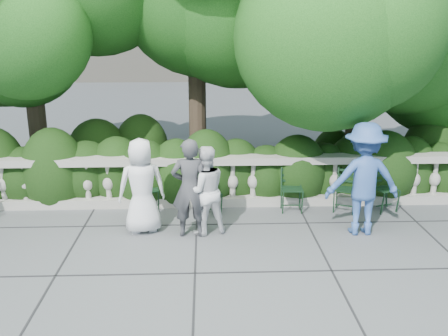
{
  "coord_description": "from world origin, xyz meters",
  "views": [
    {
      "loc": [
        -0.33,
        -7.5,
        3.49
      ],
      "look_at": [
        0.0,
        1.0,
        1.0
      ],
      "focal_mm": 40.0,
      "sensor_mm": 36.0,
      "label": 1
    }
  ],
  "objects_px": {
    "chair_b": "(212,218)",
    "person_casual_man": "(205,190)",
    "chair_c": "(292,214)",
    "person_woman_grey": "(190,188)",
    "chair_d": "(149,214)",
    "chair_f": "(388,213)",
    "chair_e": "(343,214)",
    "person_older_blue": "(363,179)",
    "person_businessman": "(142,186)"
  },
  "relations": [
    {
      "from": "person_businessman",
      "to": "person_woman_grey",
      "type": "distance_m",
      "value": 0.85
    },
    {
      "from": "chair_c",
      "to": "person_older_blue",
      "type": "xyz_separation_m",
      "value": [
        1.02,
        -0.9,
        0.96
      ]
    },
    {
      "from": "chair_d",
      "to": "person_woman_grey",
      "type": "xyz_separation_m",
      "value": [
        0.81,
        -0.98,
        0.84
      ]
    },
    {
      "from": "person_businessman",
      "to": "person_casual_man",
      "type": "xyz_separation_m",
      "value": [
        1.07,
        -0.11,
        -0.06
      ]
    },
    {
      "from": "chair_d",
      "to": "person_businessman",
      "type": "xyz_separation_m",
      "value": [
        -0.01,
        -0.77,
        0.82
      ]
    },
    {
      "from": "person_older_blue",
      "to": "person_casual_man",
      "type": "bearing_deg",
      "value": -2.28
    },
    {
      "from": "chair_c",
      "to": "chair_f",
      "type": "distance_m",
      "value": 1.84
    },
    {
      "from": "chair_e",
      "to": "chair_f",
      "type": "bearing_deg",
      "value": 23.59
    },
    {
      "from": "person_woman_grey",
      "to": "person_casual_man",
      "type": "distance_m",
      "value": 0.28
    },
    {
      "from": "chair_e",
      "to": "person_older_blue",
      "type": "bearing_deg",
      "value": -62.54
    },
    {
      "from": "chair_b",
      "to": "person_businessman",
      "type": "bearing_deg",
      "value": -173.73
    },
    {
      "from": "person_woman_grey",
      "to": "chair_c",
      "type": "bearing_deg",
      "value": -154.4
    },
    {
      "from": "person_businessman",
      "to": "chair_f",
      "type": "bearing_deg",
      "value": 174.23
    },
    {
      "from": "chair_b",
      "to": "person_businessman",
      "type": "relative_size",
      "value": 0.51
    },
    {
      "from": "chair_f",
      "to": "person_businessman",
      "type": "relative_size",
      "value": 0.51
    },
    {
      "from": "person_casual_man",
      "to": "person_older_blue",
      "type": "xyz_separation_m",
      "value": [
        2.67,
        -0.09,
        0.2
      ]
    },
    {
      "from": "chair_e",
      "to": "person_woman_grey",
      "type": "distance_m",
      "value": 3.1
    },
    {
      "from": "chair_b",
      "to": "person_businessman",
      "type": "distance_m",
      "value": 1.55
    },
    {
      "from": "chair_b",
      "to": "chair_c",
      "type": "height_order",
      "value": "same"
    },
    {
      "from": "chair_d",
      "to": "chair_f",
      "type": "xyz_separation_m",
      "value": [
        4.54,
        -0.13,
        0.0
      ]
    },
    {
      "from": "chair_c",
      "to": "chair_d",
      "type": "distance_m",
      "value": 2.7
    },
    {
      "from": "chair_f",
      "to": "chair_e",
      "type": "bearing_deg",
      "value": 160.79
    },
    {
      "from": "chair_b",
      "to": "person_older_blue",
      "type": "relative_size",
      "value": 0.44
    },
    {
      "from": "chair_f",
      "to": "person_woman_grey",
      "type": "distance_m",
      "value": 3.92
    },
    {
      "from": "chair_b",
      "to": "chair_c",
      "type": "distance_m",
      "value": 1.53
    },
    {
      "from": "chair_e",
      "to": "person_casual_man",
      "type": "distance_m",
      "value": 2.83
    },
    {
      "from": "chair_c",
      "to": "person_woman_grey",
      "type": "xyz_separation_m",
      "value": [
        -1.9,
        -0.9,
        0.84
      ]
    },
    {
      "from": "chair_c",
      "to": "chair_f",
      "type": "xyz_separation_m",
      "value": [
        1.83,
        -0.05,
        0.0
      ]
    },
    {
      "from": "chair_b",
      "to": "chair_d",
      "type": "distance_m",
      "value": 1.2
    },
    {
      "from": "chair_d",
      "to": "chair_f",
      "type": "relative_size",
      "value": 1.0
    },
    {
      "from": "chair_f",
      "to": "person_woman_grey",
      "type": "relative_size",
      "value": 0.5
    },
    {
      "from": "person_businessman",
      "to": "chair_c",
      "type": "bearing_deg",
      "value": -179.4
    },
    {
      "from": "person_businessman",
      "to": "person_older_blue",
      "type": "height_order",
      "value": "person_older_blue"
    },
    {
      "from": "chair_f",
      "to": "person_older_blue",
      "type": "xyz_separation_m",
      "value": [
        -0.82,
        -0.84,
        0.96
      ]
    },
    {
      "from": "chair_b",
      "to": "person_casual_man",
      "type": "distance_m",
      "value": 1.02
    },
    {
      "from": "chair_c",
      "to": "chair_e",
      "type": "distance_m",
      "value": 0.96
    },
    {
      "from": "chair_d",
      "to": "chair_e",
      "type": "height_order",
      "value": "same"
    },
    {
      "from": "person_casual_man",
      "to": "chair_d",
      "type": "bearing_deg",
      "value": -56.05
    },
    {
      "from": "chair_e",
      "to": "person_woman_grey",
      "type": "xyz_separation_m",
      "value": [
        -2.86,
        -0.85,
        0.84
      ]
    },
    {
      "from": "person_businessman",
      "to": "person_older_blue",
      "type": "bearing_deg",
      "value": 163.11
    },
    {
      "from": "chair_c",
      "to": "person_businessman",
      "type": "bearing_deg",
      "value": -162.99
    },
    {
      "from": "chair_b",
      "to": "person_casual_man",
      "type": "relative_size",
      "value": 0.55
    },
    {
      "from": "chair_b",
      "to": "chair_e",
      "type": "bearing_deg",
      "value": -16.1
    },
    {
      "from": "chair_f",
      "to": "person_casual_man",
      "type": "distance_m",
      "value": 3.65
    },
    {
      "from": "person_businessman",
      "to": "chair_e",
      "type": "bearing_deg",
      "value": 176.18
    },
    {
      "from": "chair_b",
      "to": "person_casual_man",
      "type": "height_order",
      "value": "person_casual_man"
    },
    {
      "from": "chair_b",
      "to": "chair_f",
      "type": "bearing_deg",
      "value": -16.78
    },
    {
      "from": "chair_c",
      "to": "chair_e",
      "type": "height_order",
      "value": "same"
    },
    {
      "from": "chair_d",
      "to": "person_woman_grey",
      "type": "relative_size",
      "value": 0.5
    },
    {
      "from": "chair_c",
      "to": "person_casual_man",
      "type": "relative_size",
      "value": 0.55
    }
  ]
}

